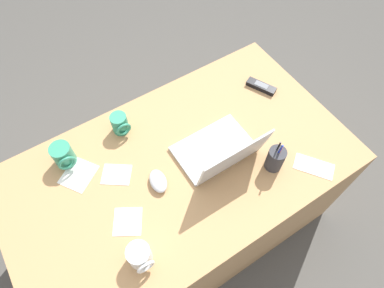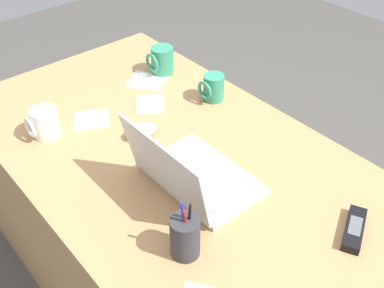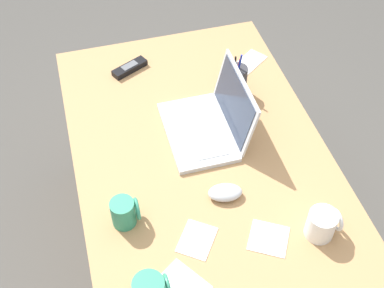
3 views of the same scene
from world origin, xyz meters
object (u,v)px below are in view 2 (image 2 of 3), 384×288
(laptop, at_px, (190,175))
(pen_holder, at_px, (185,236))
(coffee_mug_tall, at_px, (162,60))
(cordless_phone, at_px, (354,229))
(computer_mouse, at_px, (141,131))
(coffee_mug_spare, at_px, (44,123))
(coffee_mug_white, at_px, (213,88))

(laptop, distance_m, pen_holder, 0.23)
(coffee_mug_tall, distance_m, cordless_phone, 0.98)
(computer_mouse, xyz_separation_m, pen_holder, (-0.45, 0.19, 0.04))
(laptop, xyz_separation_m, computer_mouse, (0.29, -0.03, -0.03))
(computer_mouse, bearing_deg, pen_holder, 166.89)
(computer_mouse, bearing_deg, coffee_mug_spare, 58.54)
(laptop, relative_size, computer_mouse, 3.05)
(coffee_mug_tall, bearing_deg, cordless_phone, 172.63)
(coffee_mug_spare, relative_size, pen_holder, 0.56)
(coffee_mug_tall, xyz_separation_m, pen_holder, (-0.74, 0.49, 0.01))
(laptop, xyz_separation_m, coffee_mug_tall, (0.57, -0.33, 0.01))
(coffee_mug_white, relative_size, cordless_phone, 0.64)
(laptop, xyz_separation_m, pen_holder, (-0.17, 0.16, 0.01))
(computer_mouse, bearing_deg, cordless_phone, -155.73)
(laptop, distance_m, cordless_phone, 0.45)
(pen_holder, bearing_deg, laptop, -43.51)
(computer_mouse, height_order, coffee_mug_tall, coffee_mug_tall)
(pen_holder, bearing_deg, computer_mouse, -22.96)
(coffee_mug_spare, xyz_separation_m, pen_holder, (-0.66, -0.04, 0.01))
(coffee_mug_tall, xyz_separation_m, coffee_mug_spare, (-0.08, 0.54, -0.01))
(laptop, relative_size, coffee_mug_spare, 3.37)
(coffee_mug_white, distance_m, coffee_mug_spare, 0.59)
(laptop, xyz_separation_m, coffee_mug_white, (0.29, -0.36, 0.00))
(computer_mouse, distance_m, pen_holder, 0.50)
(laptop, distance_m, coffee_mug_tall, 0.66)
(computer_mouse, xyz_separation_m, cordless_phone, (-0.69, -0.18, -0.01))
(computer_mouse, relative_size, pen_holder, 0.62)
(coffee_mug_tall, bearing_deg, laptop, 149.48)
(coffee_mug_white, relative_size, coffee_mug_tall, 0.91)
(coffee_mug_white, bearing_deg, pen_holder, 131.96)
(coffee_mug_tall, distance_m, coffee_mug_spare, 0.54)
(coffee_mug_white, distance_m, coffee_mug_tall, 0.27)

